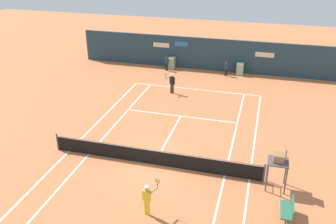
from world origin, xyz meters
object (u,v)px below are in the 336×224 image
Objects in this scene: player_bench at (289,209)px; tennis_ball_near_service_line at (134,143)px; player_near_side at (147,197)px; umpire_chair at (279,161)px; player_on_baseline at (172,82)px; ball_kid_right_post at (166,62)px; tennis_ball_by_sideline at (119,128)px; ball_kid_left_post at (226,68)px.

player_bench reaches higher than tennis_ball_near_service_line.
player_near_side is (-6.20, -1.44, 0.44)m from player_bench.
umpire_chair reaches higher than player_bench.
player_on_baseline is 5.72m from ball_kid_right_post.
tennis_ball_by_sideline is (-10.16, 3.86, -1.56)m from umpire_chair.
player_on_baseline is 1.37× the size of ball_kid_right_post.
ball_kid_right_post is 12.24m from tennis_ball_by_sideline.
umpire_chair reaches higher than tennis_ball_near_service_line.
umpire_chair is at bearing 103.40° from ball_kid_left_post.
player_near_side is at bearing 122.65° from player_on_baseline.
ball_kid_left_post is (3.69, 5.37, -0.23)m from player_on_baseline.
tennis_ball_by_sideline is at bearing 96.95° from player_on_baseline.
player_on_baseline reaches higher than ball_kid_left_post.
ball_kid_right_post reaches higher than tennis_ball_by_sideline.
tennis_ball_by_sideline is 1.00× the size of tennis_ball_near_service_line.
player_bench is at bearing 32.91° from player_near_side.
ball_kid_right_post is at bearing -2.67° from ball_kid_left_post.
player_near_side is at bearing 84.44° from ball_kid_left_post.
umpire_chair is 2.52m from player_bench.
tennis_ball_near_service_line is at bearing 75.06° from umpire_chair.
player_bench reaches higher than tennis_ball_by_sideline.
player_near_side is at bearing 103.10° from player_bench.
ball_kid_left_post is 13.43m from tennis_ball_by_sideline.
player_near_side reaches higher than player_bench.
player_near_side is 26.48× the size of tennis_ball_near_service_line.
tennis_ball_near_service_line is at bearing -43.74° from tennis_ball_by_sideline.
ball_kid_left_post reaches higher than tennis_ball_near_service_line.
tennis_ball_by_sideline is at bearing 140.97° from player_near_side.
player_bench is 21.27m from ball_kid_right_post.
player_bench is 0.99× the size of ball_kid_right_post.
umpire_chair reaches higher than ball_kid_left_post.
umpire_chair is 8.94m from tennis_ball_near_service_line.
player_bench is (0.58, -2.20, -1.08)m from umpire_chair.
player_near_side reaches higher than ball_kid_right_post.
ball_kid_right_post is (-10.29, 16.08, -0.81)m from umpire_chair.
umpire_chair is 10.98m from tennis_ball_by_sideline.
ball_kid_left_post is at bearing 15.89° from player_bench.
ball_kid_right_post is at bearing 90.59° from tennis_ball_by_sideline.
umpire_chair is 1.76× the size of ball_kid_right_post.
player_on_baseline is at bearing 99.71° from ball_kid_right_post.
player_on_baseline is 8.49m from tennis_ball_near_service_line.
tennis_ball_near_service_line is at bearing 86.97° from ball_kid_right_post.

